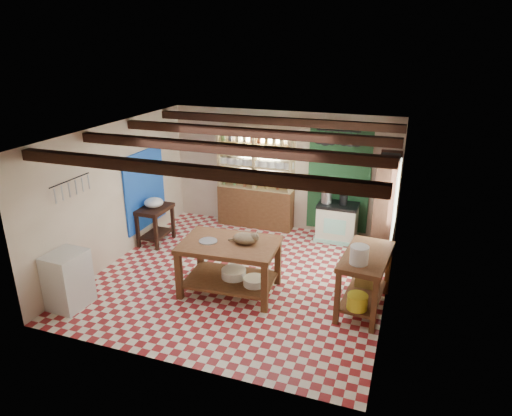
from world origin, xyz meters
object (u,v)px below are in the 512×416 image
(white_cabinet, at_px, (68,280))
(stove, at_px, (337,222))
(prep_table, at_px, (156,225))
(right_counter, at_px, (364,281))
(cat, at_px, (245,238))
(work_table, at_px, (230,267))

(white_cabinet, bearing_deg, stove, 51.08)
(stove, bearing_deg, prep_table, -158.01)
(white_cabinet, distance_m, right_counter, 4.65)
(prep_table, distance_m, right_counter, 4.51)
(stove, xyz_separation_m, prep_table, (-3.52, -1.39, -0.01))
(stove, distance_m, prep_table, 3.79)
(stove, xyz_separation_m, cat, (-1.07, -2.61, 0.58))
(work_table, relative_size, prep_table, 2.01)
(work_table, distance_m, stove, 2.99)
(work_table, bearing_deg, prep_table, 145.66)
(cat, bearing_deg, right_counter, -9.37)
(cat, bearing_deg, stove, 53.77)
(work_table, bearing_deg, stove, 59.89)
(work_table, xyz_separation_m, right_counter, (2.17, 0.22, 0.02))
(prep_table, bearing_deg, stove, 21.83)
(white_cabinet, bearing_deg, prep_table, 92.53)
(stove, height_order, prep_table, stove)
(white_cabinet, bearing_deg, right_counter, 21.68)
(work_table, height_order, cat, cat)
(right_counter, bearing_deg, stove, 114.10)
(prep_table, xyz_separation_m, cat, (2.45, -1.23, 0.59))
(prep_table, relative_size, white_cabinet, 0.86)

